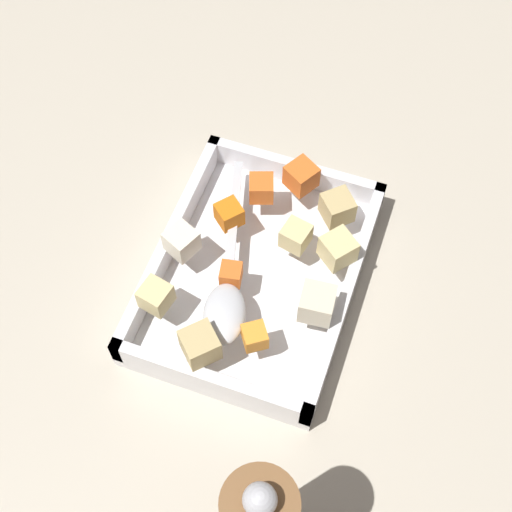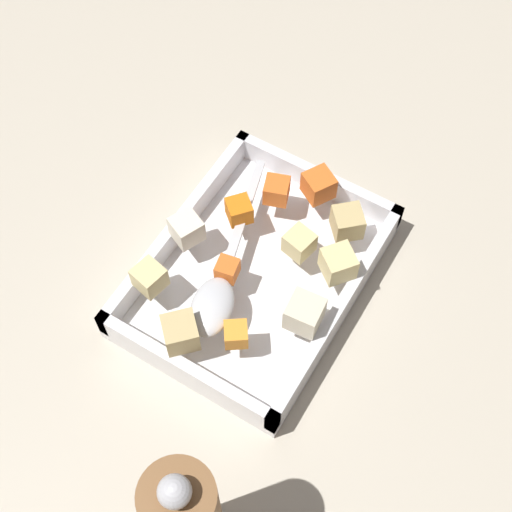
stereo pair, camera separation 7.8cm
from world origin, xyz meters
name	(u,v)px [view 2 (the right image)]	position (x,y,z in m)	size (l,w,h in m)	color
ground_plane	(248,267)	(0.00, 0.00, 0.00)	(4.00, 4.00, 0.00)	#BCB29E
baking_dish	(256,275)	(-0.01, -0.02, 0.01)	(0.29, 0.21, 0.05)	silver
carrot_chunk_mid_right	(239,210)	(0.03, 0.03, 0.06)	(0.03, 0.03, 0.03)	orange
carrot_chunk_near_right	(319,185)	(0.10, -0.03, 0.06)	(0.03, 0.03, 0.03)	orange
carrot_chunk_far_left	(229,270)	(-0.04, 0.00, 0.06)	(0.02, 0.02, 0.02)	orange
carrot_chunk_rim_edge	(277,190)	(0.07, 0.01, 0.06)	(0.03, 0.03, 0.03)	orange
carrot_chunk_corner_ne	(236,334)	(-0.10, -0.05, 0.06)	(0.02, 0.02, 0.02)	orange
potato_chunk_heap_top	(150,278)	(-0.09, 0.06, 0.06)	(0.03, 0.03, 0.03)	#E0CC89
potato_chunk_front_center	(347,222)	(0.07, -0.08, 0.06)	(0.03, 0.03, 0.03)	tan
potato_chunk_mid_left	(338,264)	(0.02, -0.10, 0.06)	(0.03, 0.03, 0.03)	#E0CC89
potato_chunk_far_right	(177,331)	(-0.13, 0.00, 0.06)	(0.03, 0.03, 0.03)	tan
potato_chunk_corner_sw	(299,243)	(0.02, -0.05, 0.06)	(0.03, 0.03, 0.03)	#E0CC89
parsnip_chunk_back_center	(305,313)	(-0.05, -0.10, 0.06)	(0.03, 0.03, 0.03)	beige
parsnip_chunk_heap_side	(187,229)	(-0.02, 0.06, 0.06)	(0.03, 0.03, 0.03)	silver
serving_spoon	(216,296)	(-0.07, -0.01, 0.06)	(0.23, 0.09, 0.02)	silver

